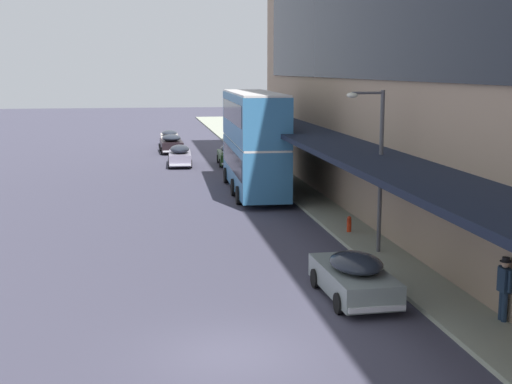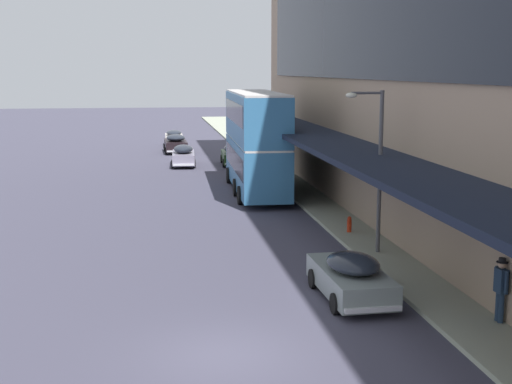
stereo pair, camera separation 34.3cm
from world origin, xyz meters
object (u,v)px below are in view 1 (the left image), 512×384
object	(u,v)px
fire_hydrant	(349,224)
sedan_trailing_near	(230,155)
sedan_trailing_mid	(180,156)
sedan_second_near	(169,138)
sedan_far_back	(354,276)
transit_bus_kerbside_front	(254,139)
sedan_second_mid	(171,144)
pedestrian_at_kerb	(504,286)
street_lamp	(376,158)

from	to	relation	value
fire_hydrant	sedan_trailing_near	bearing A→B (deg)	95.45
sedan_trailing_mid	sedan_second_near	bearing A→B (deg)	90.81
sedan_second_near	sedan_far_back	world-z (taller)	sedan_second_near
transit_bus_kerbside_front	sedan_trailing_near	bearing A→B (deg)	89.28
sedan_second_mid	pedestrian_at_kerb	size ratio (longest dim) A/B	2.40
sedan_second_near	sedan_trailing_mid	xyz separation A→B (m)	(0.20, -14.03, 0.02)
transit_bus_kerbside_front	sedan_far_back	xyz separation A→B (m)	(0.06, -19.89, -2.44)
transit_bus_kerbside_front	fire_hydrant	size ratio (longest dim) A/B	16.34
street_lamp	fire_hydrant	world-z (taller)	street_lamp
transit_bus_kerbside_front	sedan_second_near	world-z (taller)	transit_bus_kerbside_front
sedan_far_back	transit_bus_kerbside_front	bearing A→B (deg)	90.17
fire_hydrant	sedan_far_back	bearing A→B (deg)	-105.58
sedan_second_mid	sedan_trailing_mid	xyz separation A→B (m)	(0.25, -8.71, -0.00)
sedan_trailing_mid	pedestrian_at_kerb	bearing A→B (deg)	-78.60
transit_bus_kerbside_front	sedan_trailing_mid	size ratio (longest dim) A/B	2.44
transit_bus_kerbside_front	pedestrian_at_kerb	xyz separation A→B (m)	(3.52, -22.89, -2.00)
sedan_second_near	street_lamp	xyz separation A→B (m)	(6.23, -41.45, 3.06)
transit_bus_kerbside_front	sedan_trailing_mid	world-z (taller)	transit_bus_kerbside_front
transit_bus_kerbside_front	sedan_second_near	size ratio (longest dim) A/B	2.31
sedan_second_near	sedan_far_back	bearing A→B (deg)	-85.22
fire_hydrant	transit_bus_kerbside_front	bearing A→B (deg)	102.13
sedan_far_back	sedan_trailing_near	bearing A→B (deg)	89.83
sedan_second_near	sedan_trailing_near	size ratio (longest dim) A/B	1.11
sedan_second_near	sedan_trailing_mid	bearing A→B (deg)	-89.19
sedan_second_near	sedan_trailing_mid	world-z (taller)	sedan_trailing_mid
transit_bus_kerbside_front	sedan_second_mid	size ratio (longest dim) A/B	2.57
sedan_trailing_mid	fire_hydrant	size ratio (longest dim) A/B	6.69
sedan_far_back	street_lamp	bearing A→B (deg)	65.05
sedan_trailing_near	fire_hydrant	distance (m)	24.01
transit_bus_kerbside_front	sedan_trailing_mid	xyz separation A→B (m)	(-3.63, 12.58, -2.39)
sedan_trailing_mid	street_lamp	distance (m)	28.25
transit_bus_kerbside_front	street_lamp	distance (m)	15.06
sedan_second_near	sedan_far_back	xyz separation A→B (m)	(3.89, -46.49, -0.03)
sedan_trailing_near	sedan_second_mid	bearing A→B (deg)	114.77
pedestrian_at_kerb	sedan_trailing_near	bearing A→B (deg)	95.42
sedan_trailing_near	transit_bus_kerbside_front	bearing A→B (deg)	-90.72
sedan_trailing_mid	pedestrian_at_kerb	distance (m)	36.18
transit_bus_kerbside_front	fire_hydrant	xyz separation A→B (m)	(2.44, -11.35, -2.69)
sedan_far_back	sedan_trailing_near	xyz separation A→B (m)	(0.10, 32.44, 0.03)
sedan_far_back	sedan_trailing_mid	distance (m)	32.67
sedan_trailing_mid	street_lamp	bearing A→B (deg)	-77.60
sedan_trailing_near	sedan_trailing_mid	bearing A→B (deg)	179.58
street_lamp	transit_bus_kerbside_front	bearing A→B (deg)	99.19
sedan_trailing_mid	sedan_far_back	bearing A→B (deg)	-83.52
sedan_far_back	street_lamp	world-z (taller)	street_lamp
fire_hydrant	sedan_trailing_mid	bearing A→B (deg)	104.23
pedestrian_at_kerb	transit_bus_kerbside_front	bearing A→B (deg)	98.74
transit_bus_kerbside_front	sedan_trailing_mid	bearing A→B (deg)	106.10
sedan_second_near	street_lamp	size ratio (longest dim) A/B	0.79
transit_bus_kerbside_front	pedestrian_at_kerb	world-z (taller)	transit_bus_kerbside_front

